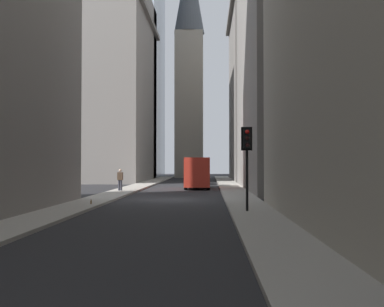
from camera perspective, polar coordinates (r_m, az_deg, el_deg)
The scene contains 11 objects.
ground_plane at distance 28.16m, azimuth -2.76°, elevation -6.06°, with size 135.00×135.00×0.00m, color #262628.
sidewalk_right at distance 28.89m, azimuth -11.73°, elevation -5.78°, with size 90.00×2.20×0.14m, color #A8A399.
sidewalk_left at distance 28.12m, azimuth 6.47°, elevation -5.92°, with size 90.00×2.20×0.14m, color #A8A399.
building_left_far at distance 61.02m, azimuth 9.99°, elevation 8.27°, with size 15.83×10.50×24.90m.
building_right_far at distance 59.03m, azimuth -10.68°, elevation 8.83°, with size 18.65×10.50×25.36m.
church_spire at distance 73.08m, azimuth -0.37°, elevation 12.68°, with size 4.99×4.99×38.23m.
delivery_truck at distance 40.31m, azimuth 0.76°, elevation -2.55°, with size 6.46×2.25×2.84m.
sedan_silver at distance 48.05m, azimuth 1.00°, elevation -3.29°, with size 4.30×1.78×1.42m.
traffic_light_foreground at distance 20.16m, azimuth 7.25°, elevation 0.60°, with size 0.43×0.52×3.90m.
pedestrian at distance 35.41m, azimuth -9.44°, elevation -3.31°, with size 0.26×0.44×1.74m.
discarded_bottle at distance 24.09m, azimuth -13.15°, elevation -6.24°, with size 0.07×0.07×0.27m.
Camera 1 is at (-27.96, -2.44, 2.34)m, focal length 40.50 mm.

